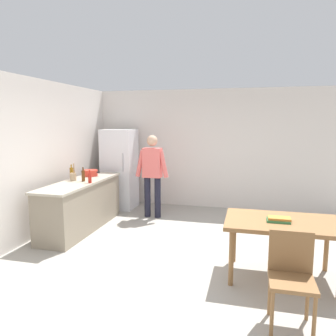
{
  "coord_description": "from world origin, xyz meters",
  "views": [
    {
      "loc": [
        0.97,
        -4.42,
        1.97
      ],
      "look_at": [
        -0.47,
        1.27,
        1.13
      ],
      "focal_mm": 34.56,
      "sensor_mm": 36.0,
      "label": 1
    }
  ],
  "objects_px": {
    "bottle_oil_amber": "(72,173)",
    "bottle_beer_brown": "(83,176)",
    "dining_table": "(282,227)",
    "bottle_sauce_red": "(90,178)",
    "refrigerator": "(120,169)",
    "utensil_jar": "(73,176)",
    "cooking_pot": "(91,173)",
    "book_stack": "(279,219)",
    "person": "(152,171)",
    "chair": "(291,272)"
  },
  "relations": [
    {
      "from": "bottle_oil_amber",
      "to": "bottle_sauce_red",
      "type": "xyz_separation_m",
      "value": [
        0.5,
        -0.24,
        -0.02
      ]
    },
    {
      "from": "cooking_pot",
      "to": "book_stack",
      "type": "xyz_separation_m",
      "value": [
        3.43,
        -1.71,
        -0.18
      ]
    },
    {
      "from": "refrigerator",
      "to": "cooking_pot",
      "type": "relative_size",
      "value": 4.5
    },
    {
      "from": "person",
      "to": "chair",
      "type": "relative_size",
      "value": 1.87
    },
    {
      "from": "chair",
      "to": "utensil_jar",
      "type": "relative_size",
      "value": 2.84
    },
    {
      "from": "utensil_jar",
      "to": "bottle_sauce_red",
      "type": "relative_size",
      "value": 1.33
    },
    {
      "from": "cooking_pot",
      "to": "book_stack",
      "type": "distance_m",
      "value": 3.84
    },
    {
      "from": "refrigerator",
      "to": "chair",
      "type": "bearing_deg",
      "value": -48.03
    },
    {
      "from": "refrigerator",
      "to": "bottle_sauce_red",
      "type": "distance_m",
      "value": 1.74
    },
    {
      "from": "bottle_oil_amber",
      "to": "bottle_beer_brown",
      "type": "height_order",
      "value": "bottle_oil_amber"
    },
    {
      "from": "bottle_oil_amber",
      "to": "bottle_sauce_red",
      "type": "relative_size",
      "value": 1.17
    },
    {
      "from": "utensil_jar",
      "to": "bottle_sauce_red",
      "type": "xyz_separation_m",
      "value": [
        0.4,
        -0.14,
        0.02
      ]
    },
    {
      "from": "dining_table",
      "to": "bottle_sauce_red",
      "type": "bearing_deg",
      "value": 162.79
    },
    {
      "from": "cooking_pot",
      "to": "utensil_jar",
      "type": "distance_m",
      "value": 0.55
    },
    {
      "from": "bottle_beer_brown",
      "to": "book_stack",
      "type": "bearing_deg",
      "value": -19.16
    },
    {
      "from": "bottle_oil_amber",
      "to": "bottle_beer_brown",
      "type": "xyz_separation_m",
      "value": [
        0.31,
        -0.13,
        -0.01
      ]
    },
    {
      "from": "chair",
      "to": "bottle_beer_brown",
      "type": "height_order",
      "value": "bottle_beer_brown"
    },
    {
      "from": "dining_table",
      "to": "person",
      "type": "bearing_deg",
      "value": 137.59
    },
    {
      "from": "utensil_jar",
      "to": "bottle_sauce_red",
      "type": "height_order",
      "value": "utensil_jar"
    },
    {
      "from": "dining_table",
      "to": "book_stack",
      "type": "xyz_separation_m",
      "value": [
        -0.05,
        -0.05,
        0.1
      ]
    },
    {
      "from": "chair",
      "to": "bottle_sauce_red",
      "type": "relative_size",
      "value": 3.79
    },
    {
      "from": "book_stack",
      "to": "bottle_oil_amber",
      "type": "bearing_deg",
      "value": 160.58
    },
    {
      "from": "cooking_pot",
      "to": "bottle_oil_amber",
      "type": "bearing_deg",
      "value": -109.82
    },
    {
      "from": "person",
      "to": "bottle_sauce_red",
      "type": "xyz_separation_m",
      "value": [
        -0.79,
        -1.17,
        0.02
      ]
    },
    {
      "from": "person",
      "to": "cooking_pot",
      "type": "relative_size",
      "value": 4.25
    },
    {
      "from": "person",
      "to": "bottle_oil_amber",
      "type": "height_order",
      "value": "person"
    },
    {
      "from": "refrigerator",
      "to": "bottle_beer_brown",
      "type": "relative_size",
      "value": 6.92
    },
    {
      "from": "utensil_jar",
      "to": "bottle_beer_brown",
      "type": "distance_m",
      "value": 0.22
    },
    {
      "from": "bottle_sauce_red",
      "to": "bottle_beer_brown",
      "type": "relative_size",
      "value": 0.92
    },
    {
      "from": "bottle_beer_brown",
      "to": "book_stack",
      "type": "distance_m",
      "value": 3.48
    },
    {
      "from": "utensil_jar",
      "to": "bottle_oil_amber",
      "type": "distance_m",
      "value": 0.15
    },
    {
      "from": "bottle_oil_amber",
      "to": "utensil_jar",
      "type": "bearing_deg",
      "value": -47.4
    },
    {
      "from": "dining_table",
      "to": "bottle_beer_brown",
      "type": "bearing_deg",
      "value": 161.89
    },
    {
      "from": "cooking_pot",
      "to": "bottle_sauce_red",
      "type": "distance_m",
      "value": 0.77
    },
    {
      "from": "utensil_jar",
      "to": "bottle_oil_amber",
      "type": "height_order",
      "value": "utensil_jar"
    },
    {
      "from": "refrigerator",
      "to": "book_stack",
      "type": "relative_size",
      "value": 6.38
    },
    {
      "from": "bottle_beer_brown",
      "to": "refrigerator",
      "type": "bearing_deg",
      "value": 88.86
    },
    {
      "from": "cooking_pot",
      "to": "refrigerator",
      "type": "bearing_deg",
      "value": 79.93
    },
    {
      "from": "person",
      "to": "utensil_jar",
      "type": "distance_m",
      "value": 1.58
    },
    {
      "from": "refrigerator",
      "to": "bottle_sauce_red",
      "type": "height_order",
      "value": "refrigerator"
    },
    {
      "from": "refrigerator",
      "to": "bottle_sauce_red",
      "type": "relative_size",
      "value": 7.5
    },
    {
      "from": "refrigerator",
      "to": "dining_table",
      "type": "bearing_deg",
      "value": -39.29
    },
    {
      "from": "cooking_pot",
      "to": "utensil_jar",
      "type": "height_order",
      "value": "utensil_jar"
    },
    {
      "from": "person",
      "to": "utensil_jar",
      "type": "xyz_separation_m",
      "value": [
        -1.2,
        -1.04,
        0.0
      ]
    },
    {
      "from": "person",
      "to": "bottle_sauce_red",
      "type": "relative_size",
      "value": 7.08
    },
    {
      "from": "refrigerator",
      "to": "cooking_pot",
      "type": "bearing_deg",
      "value": -100.07
    },
    {
      "from": "person",
      "to": "cooking_pot",
      "type": "xyz_separation_m",
      "value": [
        -1.14,
        -0.49,
        -0.02
      ]
    },
    {
      "from": "dining_table",
      "to": "cooking_pot",
      "type": "bearing_deg",
      "value": 154.58
    },
    {
      "from": "book_stack",
      "to": "bottle_sauce_red",
      "type": "bearing_deg",
      "value": 161.68
    },
    {
      "from": "utensil_jar",
      "to": "cooking_pot",
      "type": "bearing_deg",
      "value": 83.63
    }
  ]
}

